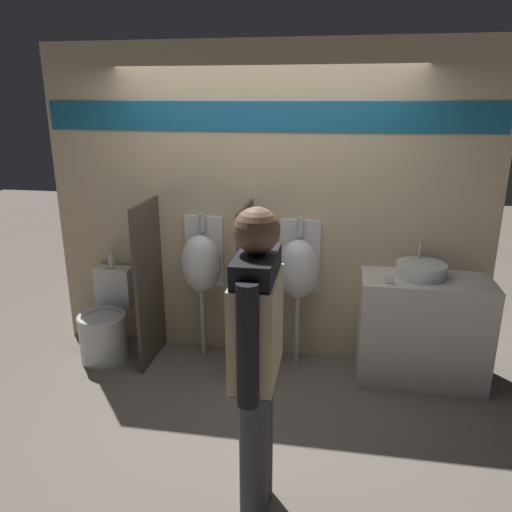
% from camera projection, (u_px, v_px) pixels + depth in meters
% --- Properties ---
extents(ground_plane, '(16.00, 16.00, 0.00)m').
position_uv_depth(ground_plane, '(253.00, 383.00, 4.12)').
color(ground_plane, '#70665B').
extents(display_wall, '(3.82, 0.07, 2.70)m').
position_uv_depth(display_wall, '(265.00, 206.00, 4.27)').
color(display_wall, beige).
rests_on(display_wall, ground_plane).
extents(sink_counter, '(1.02, 0.50, 0.89)m').
position_uv_depth(sink_counter, '(422.00, 330.00, 4.07)').
color(sink_counter, silver).
rests_on(sink_counter, ground_plane).
extents(sink_basin, '(0.40, 0.40, 0.25)m').
position_uv_depth(sink_basin, '(421.00, 270.00, 3.98)').
color(sink_basin, silver).
rests_on(sink_basin, sink_counter).
extents(cell_phone, '(0.07, 0.14, 0.01)m').
position_uv_depth(cell_phone, '(389.00, 280.00, 3.89)').
color(cell_phone, '#B7B7BC').
rests_on(cell_phone, sink_counter).
extents(divider_near_counter, '(0.03, 0.58, 1.43)m').
position_uv_depth(divider_near_counter, '(149.00, 283.00, 4.32)').
color(divider_near_counter, '#4C4238').
rests_on(divider_near_counter, ground_plane).
extents(divider_mid, '(0.03, 0.58, 1.43)m').
position_uv_depth(divider_mid, '(246.00, 290.00, 4.18)').
color(divider_mid, '#4C4238').
rests_on(divider_mid, ground_plane).
extents(urinal_near_counter, '(0.36, 0.29, 1.30)m').
position_uv_depth(urinal_near_counter, '(201.00, 264.00, 4.35)').
color(urinal_near_counter, silver).
rests_on(urinal_near_counter, ground_plane).
extents(urinal_far, '(0.36, 0.29, 1.30)m').
position_uv_depth(urinal_far, '(298.00, 269.00, 4.21)').
color(urinal_far, silver).
rests_on(urinal_far, ground_plane).
extents(toilet, '(0.43, 0.59, 0.92)m').
position_uv_depth(toilet, '(106.00, 325.00, 4.48)').
color(toilet, silver).
rests_on(toilet, ground_plane).
extents(person_in_vest, '(0.23, 0.61, 1.76)m').
position_uv_depth(person_in_vest, '(257.00, 347.00, 2.58)').
color(person_in_vest, '#3D3D42').
rests_on(person_in_vest, ground_plane).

